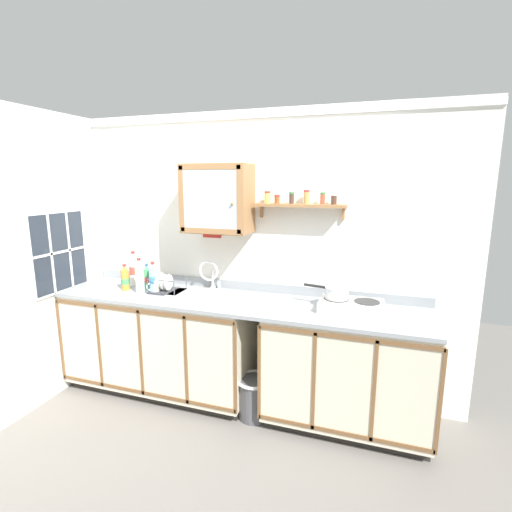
% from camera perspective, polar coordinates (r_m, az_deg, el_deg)
% --- Properties ---
extents(floor, '(6.14, 6.14, 0.00)m').
position_cam_1_polar(floor, '(3.30, -5.29, -23.70)').
color(floor, slate).
rests_on(floor, ground).
extents(back_wall, '(3.74, 0.07, 2.47)m').
position_cam_1_polar(back_wall, '(3.36, -1.33, 0.20)').
color(back_wall, silver).
rests_on(back_wall, ground).
extents(side_wall_left, '(0.05, 3.41, 2.47)m').
position_cam_1_polar(side_wall_left, '(3.53, -32.25, -1.18)').
color(side_wall_left, silver).
rests_on(side_wall_left, ground).
extents(lower_cabinet_run, '(1.71, 0.63, 0.90)m').
position_cam_1_polar(lower_cabinet_run, '(3.61, -14.05, -12.52)').
color(lower_cabinet_run, black).
rests_on(lower_cabinet_run, ground).
extents(lower_cabinet_run_right, '(1.25, 0.63, 0.90)m').
position_cam_1_polar(lower_cabinet_run_right, '(3.12, 13.61, -16.46)').
color(lower_cabinet_run_right, black).
rests_on(lower_cabinet_run_right, ground).
extents(countertop, '(3.10, 0.65, 0.03)m').
position_cam_1_polar(countertop, '(3.14, -3.39, -6.91)').
color(countertop, gray).
rests_on(countertop, lower_cabinet_run).
extents(backsplash, '(3.10, 0.02, 0.08)m').
position_cam_1_polar(backsplash, '(3.39, -1.51, -4.52)').
color(backsplash, gray).
rests_on(backsplash, countertop).
extents(sink, '(0.50, 0.47, 0.38)m').
position_cam_1_polar(sink, '(3.31, -8.48, -6.02)').
color(sink, silver).
rests_on(sink, countertop).
extents(hot_plate_stove, '(0.47, 0.30, 0.08)m').
position_cam_1_polar(hot_plate_stove, '(2.96, 14.19, -7.31)').
color(hot_plate_stove, silver).
rests_on(hot_plate_stove, countertop).
extents(saucepan, '(0.36, 0.18, 0.09)m').
position_cam_1_polar(saucepan, '(2.96, 12.03, -5.36)').
color(saucepan, silver).
rests_on(saucepan, hot_plate_stove).
extents(bottle_juice_amber_0, '(0.07, 0.07, 0.24)m').
position_cam_1_polar(bottle_juice_amber_0, '(3.58, -19.20, -3.25)').
color(bottle_juice_amber_0, gold).
rests_on(bottle_juice_amber_0, countertop).
extents(bottle_water_clear_1, '(0.08, 0.08, 0.31)m').
position_cam_1_polar(bottle_water_clear_1, '(3.44, -17.20, -2.98)').
color(bottle_water_clear_1, silver).
rests_on(bottle_water_clear_1, countertop).
extents(bottle_water_blue_2, '(0.07, 0.07, 0.28)m').
position_cam_1_polar(bottle_water_blue_2, '(3.42, -15.28, -3.29)').
color(bottle_water_blue_2, '#8CB7E0').
rests_on(bottle_water_blue_2, countertop).
extents(bottle_soda_green_3, '(0.07, 0.07, 0.23)m').
position_cam_1_polar(bottle_soda_green_3, '(3.56, -16.13, -3.15)').
color(bottle_soda_green_3, '#4CB266').
rests_on(bottle_soda_green_3, countertop).
extents(bottle_opaque_white_4, '(0.08, 0.08, 0.33)m').
position_cam_1_polar(bottle_opaque_white_4, '(3.69, -17.98, -1.97)').
color(bottle_opaque_white_4, white).
rests_on(bottle_opaque_white_4, countertop).
extents(dish_rack, '(0.28, 0.23, 0.17)m').
position_cam_1_polar(dish_rack, '(3.43, -13.44, -4.60)').
color(dish_rack, '#333338').
rests_on(dish_rack, countertop).
extents(mug, '(0.09, 0.11, 0.11)m').
position_cam_1_polar(mug, '(3.44, -15.07, -4.47)').
color(mug, white).
rests_on(mug, countertop).
extents(wall_cabinet, '(0.57, 0.33, 0.57)m').
position_cam_1_polar(wall_cabinet, '(3.21, -5.86, 8.64)').
color(wall_cabinet, '#996B42').
extents(spice_shelf, '(0.74, 0.14, 0.23)m').
position_cam_1_polar(spice_shelf, '(3.08, 6.62, 7.89)').
color(spice_shelf, '#996B42').
extents(warning_sign, '(0.18, 0.01, 0.21)m').
position_cam_1_polar(warning_sign, '(3.42, -6.71, 4.53)').
color(warning_sign, '#B2261E').
extents(window, '(0.03, 0.60, 0.72)m').
position_cam_1_polar(window, '(3.75, -27.60, 0.55)').
color(window, '#262D38').
extents(trash_bin, '(0.30, 0.30, 0.34)m').
position_cam_1_polar(trash_bin, '(3.26, -0.25, -20.46)').
color(trash_bin, '#4C4C51').
rests_on(trash_bin, ground).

